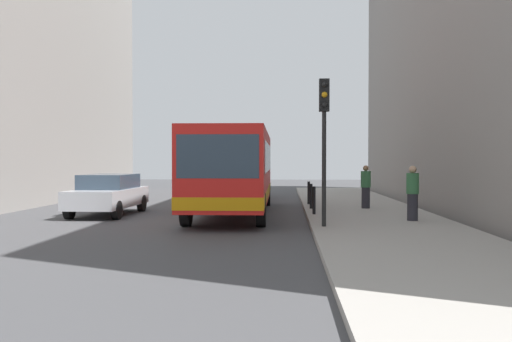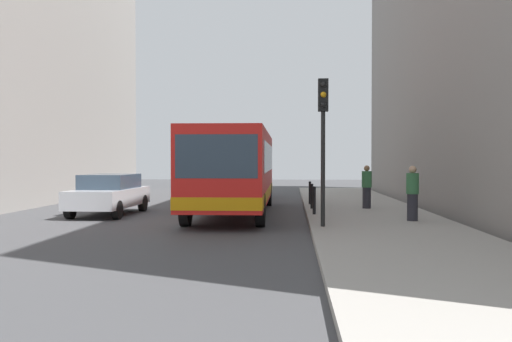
{
  "view_description": "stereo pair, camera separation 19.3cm",
  "coord_description": "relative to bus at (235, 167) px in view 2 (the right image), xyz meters",
  "views": [
    {
      "loc": [
        2.49,
        -17.87,
        1.99
      ],
      "look_at": [
        1.49,
        0.74,
        1.64
      ],
      "focal_mm": 39.33,
      "sensor_mm": 36.0,
      "label": 1
    },
    {
      "loc": [
        2.68,
        -17.86,
        1.99
      ],
      "look_at": [
        1.49,
        0.74,
        1.64
      ],
      "focal_mm": 39.33,
      "sensor_mm": 36.0,
      "label": 2
    }
  ],
  "objects": [
    {
      "name": "car_behind_bus",
      "position": [
        -0.6,
        9.13,
        -0.94
      ],
      "size": [
        1.97,
        4.45,
        1.48
      ],
      "rotation": [
        0.0,
        0.0,
        3.17
      ],
      "color": "maroon",
      "rests_on": "ground"
    },
    {
      "name": "traffic_light",
      "position": [
        2.98,
        -5.06,
        1.28
      ],
      "size": [
        0.28,
        0.33,
        4.1
      ],
      "color": "black",
      "rests_on": "sidewalk"
    },
    {
      "name": "sidewalk",
      "position": [
        4.83,
        -2.85,
        -1.65
      ],
      "size": [
        4.4,
        40.0,
        0.15
      ],
      "primitive_type": "cube",
      "color": "#9E9991",
      "rests_on": "ground"
    },
    {
      "name": "pedestrian_mid_sidewalk",
      "position": [
        4.98,
        0.95,
        -0.76
      ],
      "size": [
        0.38,
        0.38,
        1.65
      ],
      "rotation": [
        0.0,
        0.0,
        3.96
      ],
      "color": "#26262D",
      "rests_on": "sidewalk"
    },
    {
      "name": "bus",
      "position": [
        0.0,
        0.0,
        0.0
      ],
      "size": [
        2.64,
        11.05,
        3.0
      ],
      "rotation": [
        0.0,
        0.0,
        3.15
      ],
      "color": "red",
      "rests_on": "ground"
    },
    {
      "name": "bollard_mid",
      "position": [
        2.88,
        0.68,
        -1.1
      ],
      "size": [
        0.11,
        0.11,
        0.95
      ],
      "primitive_type": "cylinder",
      "color": "black",
      "rests_on": "sidewalk"
    },
    {
      "name": "car_beside_bus",
      "position": [
        -4.55,
        -0.66,
        -0.94
      ],
      "size": [
        1.95,
        4.44,
        1.48
      ],
      "rotation": [
        0.0,
        0.0,
        3.12
      ],
      "color": "#A5A8AD",
      "rests_on": "ground"
    },
    {
      "name": "pedestrian_near_signal",
      "position": [
        5.78,
        -3.42,
        -0.74
      ],
      "size": [
        0.38,
        0.38,
        1.68
      ],
      "rotation": [
        0.0,
        0.0,
        4.35
      ],
      "color": "#26262D",
      "rests_on": "sidewalk"
    },
    {
      "name": "bollard_near",
      "position": [
        2.88,
        -1.56,
        -1.1
      ],
      "size": [
        0.11,
        0.11,
        0.95
      ],
      "primitive_type": "cylinder",
      "color": "black",
      "rests_on": "sidewalk"
    },
    {
      "name": "ground_plane",
      "position": [
        -0.57,
        -2.85,
        -1.73
      ],
      "size": [
        80.0,
        80.0,
        0.0
      ],
      "primitive_type": "plane",
      "color": "#424244"
    },
    {
      "name": "bollard_far",
      "position": [
        2.88,
        2.91,
        -1.1
      ],
      "size": [
        0.11,
        0.11,
        0.95
      ],
      "primitive_type": "cylinder",
      "color": "black",
      "rests_on": "sidewalk"
    }
  ]
}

